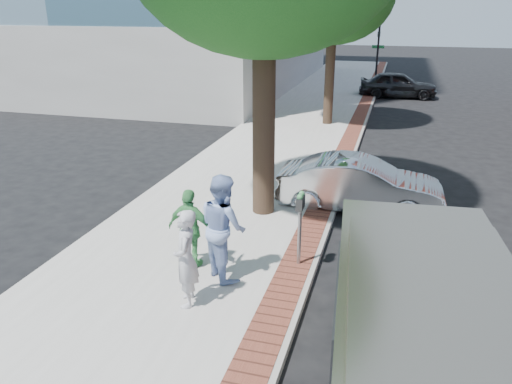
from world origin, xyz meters
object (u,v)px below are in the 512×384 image
(van, at_px, (425,339))
(person_green, at_px, (191,229))
(person_officer, at_px, (223,226))
(sedan_silver, at_px, (360,185))
(person_gray, at_px, (186,259))
(parking_meter, at_px, (300,214))
(bg_car, at_px, (398,85))

(van, bearing_deg, person_green, 143.13)
(person_officer, bearing_deg, sedan_silver, -71.37)
(person_gray, bearing_deg, van, 51.31)
(person_gray, bearing_deg, person_green, -179.28)
(person_gray, distance_m, sedan_silver, 5.83)
(sedan_silver, bearing_deg, person_officer, 152.72)
(person_gray, xyz_separation_m, person_officer, (0.27, 1.07, 0.14))
(person_officer, relative_size, sedan_silver, 0.48)
(parking_meter, relative_size, person_gray, 0.88)
(parking_meter, distance_m, person_gray, 2.41)
(person_green, relative_size, bg_car, 0.37)
(parking_meter, bearing_deg, van, -55.98)
(person_green, bearing_deg, parking_meter, -156.17)
(sedan_silver, relative_size, bg_car, 0.96)
(bg_car, height_order, van, van)
(sedan_silver, bearing_deg, person_green, 144.72)
(person_gray, relative_size, bg_car, 0.40)
(parking_meter, height_order, person_green, person_green)
(person_green, xyz_separation_m, van, (4.09, -2.53, 0.19))
(parking_meter, relative_size, person_officer, 0.75)
(parking_meter, xyz_separation_m, van, (2.14, -3.17, -0.08))
(bg_car, bearing_deg, van, 177.89)
(van, bearing_deg, bg_car, 86.44)
(parking_meter, relative_size, person_green, 0.95)
(person_gray, height_order, sedan_silver, person_gray)
(person_gray, bearing_deg, parking_meter, 121.82)
(parking_meter, bearing_deg, person_officer, -147.73)
(person_gray, distance_m, person_officer, 1.11)
(sedan_silver, relative_size, van, 0.71)
(person_officer, distance_m, person_green, 0.74)
(person_officer, bearing_deg, parking_meter, -102.84)
(parking_meter, bearing_deg, sedan_silver, 76.21)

